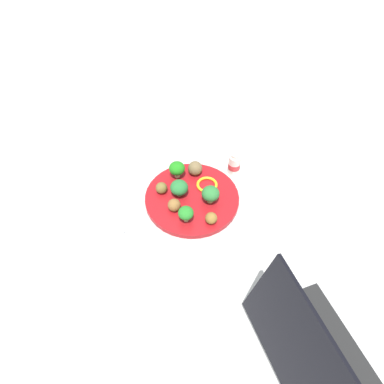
# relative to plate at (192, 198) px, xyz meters

# --- Properties ---
(ground_plane) EXTENTS (4.00, 4.00, 0.00)m
(ground_plane) POSITION_rel_plate_xyz_m (0.00, 0.00, -0.01)
(ground_plane) COLOR #B2B2AD
(plate) EXTENTS (0.28, 0.28, 0.02)m
(plate) POSITION_rel_plate_xyz_m (0.00, 0.00, 0.00)
(plate) COLOR maroon
(plate) RESTS_ON ground_plane
(broccoli_floret_back_right) EXTENTS (0.05, 0.05, 0.06)m
(broccoli_floret_back_right) POSITION_rel_plate_xyz_m (0.03, -0.05, 0.04)
(broccoli_floret_back_right) COLOR #A3C96E
(broccoli_floret_back_right) RESTS_ON plate
(broccoli_floret_center) EXTENTS (0.04, 0.04, 0.05)m
(broccoli_floret_center) POSITION_rel_plate_xyz_m (-0.07, -0.05, 0.04)
(broccoli_floret_center) COLOR #A8BF7E
(broccoli_floret_center) RESTS_ON plate
(broccoli_floret_back_left) EXTENTS (0.05, 0.05, 0.05)m
(broccoli_floret_back_left) POSITION_rel_plate_xyz_m (-0.02, 0.03, 0.04)
(broccoli_floret_back_left) COLOR #A7BB74
(broccoli_floret_back_left) RESTS_ON plate
(broccoli_floret_mid_left) EXTENTS (0.05, 0.05, 0.06)m
(broccoli_floret_mid_left) POSITION_rel_plate_xyz_m (0.02, 0.09, 0.04)
(broccoli_floret_mid_left) COLOR #A0B982
(broccoli_floret_mid_left) RESTS_ON plate
(meatball_back_left) EXTENTS (0.03, 0.03, 0.03)m
(meatball_back_left) POSITION_rel_plate_xyz_m (-0.05, 0.08, 0.03)
(meatball_back_left) COLOR brown
(meatball_back_left) RESTS_ON plate
(meatball_far_rim) EXTENTS (0.04, 0.04, 0.04)m
(meatball_far_rim) POSITION_rel_plate_xyz_m (-0.07, 0.00, 0.03)
(meatball_far_rim) COLOR brown
(meatball_far_rim) RESTS_ON plate
(meatball_center) EXTENTS (0.04, 0.04, 0.04)m
(meatball_center) POSITION_rel_plate_xyz_m (0.07, 0.06, 0.03)
(meatball_center) COLOR brown
(meatball_center) RESTS_ON plate
(meatball_front_left) EXTENTS (0.03, 0.03, 0.03)m
(meatball_front_left) POSITION_rel_plate_xyz_m (-0.03, -0.10, 0.02)
(meatball_front_left) COLOR brown
(meatball_front_left) RESTS_ON plate
(pepper_ring_mid_left) EXTENTS (0.09, 0.09, 0.01)m
(pepper_ring_mid_left) POSITION_rel_plate_xyz_m (0.06, 0.00, 0.01)
(pepper_ring_mid_left) COLOR yellow
(pepper_ring_mid_left) RESTS_ON plate
(napkin) EXTENTS (0.17, 0.12, 0.01)m
(napkin) POSITION_rel_plate_xyz_m (-0.27, 0.03, -0.01)
(napkin) COLOR white
(napkin) RESTS_ON ground_plane
(fork) EXTENTS (0.12, 0.02, 0.01)m
(fork) POSITION_rel_plate_xyz_m (-0.26, 0.05, -0.00)
(fork) COLOR silver
(fork) RESTS_ON napkin
(knife) EXTENTS (0.15, 0.02, 0.01)m
(knife) POSITION_rel_plate_xyz_m (-0.26, 0.01, -0.00)
(knife) COLOR white
(knife) RESTS_ON napkin
(yogurt_bottle) EXTENTS (0.04, 0.04, 0.08)m
(yogurt_bottle) POSITION_rel_plate_xyz_m (0.18, -0.01, 0.03)
(yogurt_bottle) COLOR white
(yogurt_bottle) RESTS_ON ground_plane
(laptop) EXTENTS (0.33, 0.38, 0.21)m
(laptop) POSITION_rel_plate_xyz_m (-0.12, -0.50, 0.03)
(laptop) COLOR #B7B7B7
(laptop) RESTS_ON ground_plane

